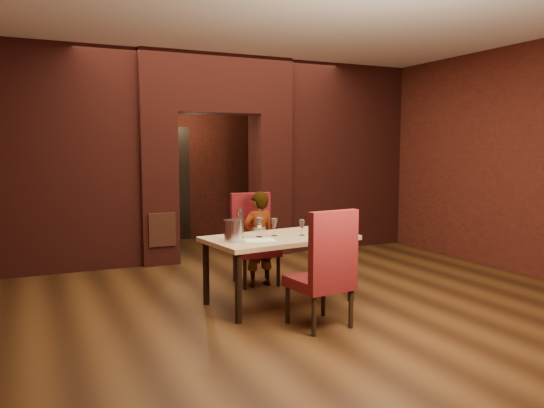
# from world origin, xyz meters

# --- Properties ---
(floor) EXTENTS (8.00, 8.00, 0.00)m
(floor) POSITION_xyz_m (0.00, 0.00, 0.00)
(floor) COLOR #422610
(floor) RESTS_ON ground
(ceiling) EXTENTS (7.00, 8.00, 0.04)m
(ceiling) POSITION_xyz_m (0.00, 0.00, 3.20)
(ceiling) COLOR silver
(ceiling) RESTS_ON ground
(wall_back) EXTENTS (7.00, 0.04, 3.20)m
(wall_back) POSITION_xyz_m (0.00, 4.00, 1.60)
(wall_back) COLOR maroon
(wall_back) RESTS_ON ground
(wall_right) EXTENTS (0.04, 8.00, 3.20)m
(wall_right) POSITION_xyz_m (3.50, 0.00, 1.60)
(wall_right) COLOR maroon
(wall_right) RESTS_ON ground
(pillar_left) EXTENTS (0.55, 0.55, 2.30)m
(pillar_left) POSITION_xyz_m (-0.95, 2.00, 1.15)
(pillar_left) COLOR maroon
(pillar_left) RESTS_ON ground
(pillar_right) EXTENTS (0.55, 0.55, 2.30)m
(pillar_right) POSITION_xyz_m (0.95, 2.00, 1.15)
(pillar_right) COLOR maroon
(pillar_right) RESTS_ON ground
(lintel) EXTENTS (2.45, 0.55, 0.90)m
(lintel) POSITION_xyz_m (0.00, 2.00, 2.75)
(lintel) COLOR maroon
(lintel) RESTS_ON ground
(wing_wall_left) EXTENTS (2.28, 0.35, 3.20)m
(wing_wall_left) POSITION_xyz_m (-2.36, 2.00, 1.60)
(wing_wall_left) COLOR maroon
(wing_wall_left) RESTS_ON ground
(wing_wall_right) EXTENTS (2.28, 0.35, 3.20)m
(wing_wall_right) POSITION_xyz_m (2.36, 2.00, 1.60)
(wing_wall_right) COLOR maroon
(wing_wall_right) RESTS_ON ground
(vent_panel) EXTENTS (0.40, 0.03, 0.50)m
(vent_panel) POSITION_xyz_m (-0.95, 1.71, 0.55)
(vent_panel) COLOR #A04C2E
(vent_panel) RESTS_ON ground
(rear_door) EXTENTS (0.90, 0.08, 2.10)m
(rear_door) POSITION_xyz_m (-0.40, 3.94, 1.05)
(rear_door) COLOR black
(rear_door) RESTS_ON ground
(rear_door_frame) EXTENTS (1.02, 0.04, 2.22)m
(rear_door_frame) POSITION_xyz_m (-0.40, 3.90, 1.05)
(rear_door_frame) COLOR black
(rear_door_frame) RESTS_ON ground
(dining_table) EXTENTS (1.74, 1.12, 0.77)m
(dining_table) POSITION_xyz_m (-0.19, -0.72, 0.38)
(dining_table) COLOR tan
(dining_table) RESTS_ON ground
(chair_far) EXTENTS (0.57, 0.57, 1.17)m
(chair_far) POSITION_xyz_m (-0.09, 0.17, 0.59)
(chair_far) COLOR maroon
(chair_far) RESTS_ON ground
(chair_near) EXTENTS (0.59, 0.59, 1.17)m
(chair_near) POSITION_xyz_m (-0.17, -1.60, 0.59)
(chair_near) COLOR maroon
(chair_near) RESTS_ON ground
(person_seated) EXTENTS (0.47, 0.33, 1.21)m
(person_seated) POSITION_xyz_m (-0.11, 0.06, 0.61)
(person_seated) COLOR white
(person_seated) RESTS_ON ground
(wine_glass_a) EXTENTS (0.09, 0.09, 0.22)m
(wine_glass_a) POSITION_xyz_m (-0.42, -0.69, 0.88)
(wine_glass_a) COLOR white
(wine_glass_a) RESTS_ON dining_table
(wine_glass_b) EXTENTS (0.08, 0.08, 0.20)m
(wine_glass_b) POSITION_xyz_m (-0.23, -0.69, 0.87)
(wine_glass_b) COLOR silver
(wine_glass_b) RESTS_ON dining_table
(wine_glass_c) EXTENTS (0.07, 0.07, 0.18)m
(wine_glass_c) POSITION_xyz_m (0.07, -0.79, 0.86)
(wine_glass_c) COLOR silver
(wine_glass_c) RESTS_ON dining_table
(tasting_sheet) EXTENTS (0.37, 0.30, 0.00)m
(tasting_sheet) POSITION_xyz_m (-0.50, -0.88, 0.77)
(tasting_sheet) COLOR white
(tasting_sheet) RESTS_ON dining_table
(wine_bucket) EXTENTS (0.19, 0.19, 0.23)m
(wine_bucket) POSITION_xyz_m (-0.78, -0.82, 0.88)
(wine_bucket) COLOR #BBBCC3
(wine_bucket) RESTS_ON dining_table
(water_bottle) EXTENTS (0.08, 0.08, 0.33)m
(water_bottle) POSITION_xyz_m (-0.63, -0.63, 0.93)
(water_bottle) COLOR white
(water_bottle) RESTS_ON dining_table
(potted_plant) EXTENTS (0.46, 0.41, 0.46)m
(potted_plant) POSITION_xyz_m (0.92, 0.27, 0.23)
(potted_plant) COLOR #2C5C25
(potted_plant) RESTS_ON ground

